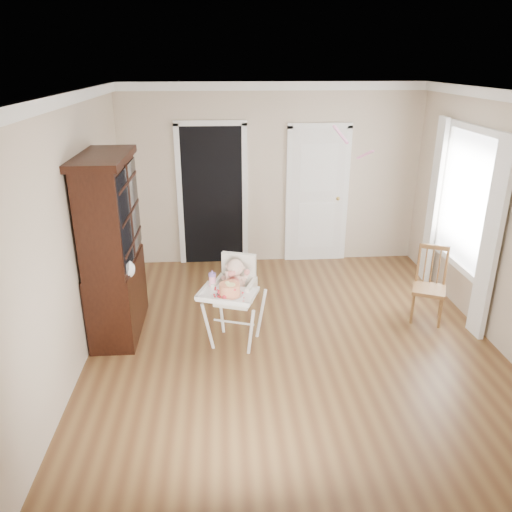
{
  "coord_description": "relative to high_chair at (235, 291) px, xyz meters",
  "views": [
    {
      "loc": [
        -0.76,
        -4.88,
        3.0
      ],
      "look_at": [
        -0.42,
        -0.08,
        1.09
      ],
      "focal_mm": 35.0,
      "sensor_mm": 36.0,
      "label": 1
    }
  ],
  "objects": [
    {
      "name": "baby",
      "position": [
        0.01,
        0.02,
        0.14
      ],
      "size": [
        0.28,
        0.27,
        0.43
      ],
      "rotation": [
        0.0,
        0.0,
        -0.33
      ],
      "color": "beige",
      "rests_on": "high_chair"
    },
    {
      "name": "china_cabinet",
      "position": [
        -1.34,
        0.4,
        0.39
      ],
      "size": [
        0.55,
        1.23,
        2.07
      ],
      "color": "black",
      "rests_on": "floor"
    },
    {
      "name": "floor",
      "position": [
        0.65,
        -0.02,
        -0.64
      ],
      "size": [
        5.0,
        5.0,
        0.0
      ],
      "primitive_type": "plane",
      "color": "brown",
      "rests_on": "ground"
    },
    {
      "name": "sippy_cup",
      "position": [
        -0.24,
        -0.02,
        0.16
      ],
      "size": [
        0.08,
        0.08,
        0.19
      ],
      "rotation": [
        0.0,
        0.0,
        -0.33
      ],
      "color": "pink",
      "rests_on": "high_chair"
    },
    {
      "name": "ceiling",
      "position": [
        0.65,
        -0.02,
        2.06
      ],
      "size": [
        5.0,
        5.0,
        0.0
      ],
      "primitive_type": "plane",
      "rotation": [
        3.14,
        0.0,
        0.0
      ],
      "color": "white",
      "rests_on": "wall_back"
    },
    {
      "name": "wall_right",
      "position": [
        2.9,
        -0.02,
        0.71
      ],
      "size": [
        0.0,
        5.0,
        5.0
      ],
      "primitive_type": "plane",
      "rotation": [
        1.57,
        0.0,
        -1.57
      ],
      "color": "beige",
      "rests_on": "floor"
    },
    {
      "name": "wall_back",
      "position": [
        0.65,
        2.48,
        0.71
      ],
      "size": [
        4.5,
        0.0,
        4.5
      ],
      "primitive_type": "plane",
      "rotation": [
        1.57,
        0.0,
        0.0
      ],
      "color": "beige",
      "rests_on": "floor"
    },
    {
      "name": "wall_left",
      "position": [
        -1.6,
        -0.02,
        0.71
      ],
      "size": [
        0.0,
        5.0,
        5.0
      ],
      "primitive_type": "plane",
      "rotation": [
        1.57,
        0.0,
        1.57
      ],
      "color": "beige",
      "rests_on": "floor"
    },
    {
      "name": "crown_molding",
      "position": [
        0.65,
        -0.02,
        2.0
      ],
      "size": [
        4.5,
        5.0,
        0.12
      ],
      "primitive_type": null,
      "color": "white",
      "rests_on": "ceiling"
    },
    {
      "name": "closet_door",
      "position": [
        1.35,
        2.46,
        0.38
      ],
      "size": [
        0.96,
        0.09,
        2.13
      ],
      "color": "white",
      "rests_on": "wall_back"
    },
    {
      "name": "streamer",
      "position": [
        1.26,
        0.84,
        1.55
      ],
      "size": [
        0.08,
        0.49,
        0.15
      ],
      "primitive_type": null,
      "rotation": [
        0.26,
        0.0,
        0.11
      ],
      "color": "pink",
      "rests_on": "ceiling"
    },
    {
      "name": "high_chair",
      "position": [
        0.0,
        0.0,
        0.0
      ],
      "size": [
        0.79,
        0.88,
        1.04
      ],
      "rotation": [
        0.0,
        0.0,
        -0.33
      ],
      "color": "white",
      "rests_on": "floor"
    },
    {
      "name": "window_right",
      "position": [
        2.83,
        0.78,
        0.64
      ],
      "size": [
        0.13,
        1.84,
        2.3
      ],
      "color": "white",
      "rests_on": "wall_right"
    },
    {
      "name": "doorway",
      "position": [
        -0.25,
        2.47,
        0.47
      ],
      "size": [
        1.06,
        0.05,
        2.22
      ],
      "color": "black",
      "rests_on": "wall_back"
    },
    {
      "name": "dining_chair",
      "position": [
        2.37,
        0.4,
        -0.21
      ],
      "size": [
        0.5,
        0.5,
        0.92
      ],
      "rotation": [
        0.0,
        0.0,
        -0.42
      ],
      "color": "brown",
      "rests_on": "floor"
    },
    {
      "name": "cake",
      "position": [
        -0.06,
        -0.25,
        0.14
      ],
      "size": [
        0.28,
        0.28,
        0.13
      ],
      "color": "silver",
      "rests_on": "high_chair"
    }
  ]
}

